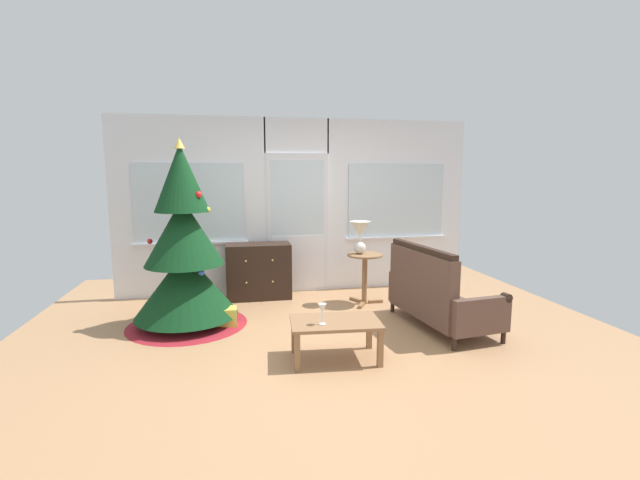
% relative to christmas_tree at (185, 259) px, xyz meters
% --- Properties ---
extents(ground_plane, '(6.76, 6.76, 0.00)m').
position_rel_christmas_tree_xyz_m(ground_plane, '(1.49, -0.81, -0.79)').
color(ground_plane, '#AD7F56').
extents(back_wall_with_door, '(5.20, 0.14, 2.55)m').
position_rel_christmas_tree_xyz_m(back_wall_with_door, '(1.49, 1.27, 0.49)').
color(back_wall_with_door, white).
rests_on(back_wall_with_door, ground).
extents(christmas_tree, '(1.38, 1.38, 2.15)m').
position_rel_christmas_tree_xyz_m(christmas_tree, '(0.00, 0.00, 0.00)').
color(christmas_tree, '#4C331E').
rests_on(christmas_tree, ground).
extents(dresser_cabinet, '(0.90, 0.45, 0.78)m').
position_rel_christmas_tree_xyz_m(dresser_cabinet, '(0.89, 0.98, -0.40)').
color(dresser_cabinet, black).
rests_on(dresser_cabinet, ground).
extents(settee_sofa, '(0.88, 1.51, 0.96)m').
position_rel_christmas_tree_xyz_m(settee_sofa, '(2.81, -0.63, -0.41)').
color(settee_sofa, black).
rests_on(settee_sofa, ground).
extents(side_table, '(0.50, 0.48, 0.69)m').
position_rel_christmas_tree_xyz_m(side_table, '(2.28, 0.42, -0.30)').
color(side_table, '#8E6642').
rests_on(side_table, ground).
extents(table_lamp, '(0.28, 0.28, 0.44)m').
position_rel_christmas_tree_xyz_m(table_lamp, '(2.22, 0.46, 0.18)').
color(table_lamp, silver).
rests_on(table_lamp, side_table).
extents(coffee_table, '(0.87, 0.58, 0.38)m').
position_rel_christmas_tree_xyz_m(coffee_table, '(1.49, -1.28, -0.46)').
color(coffee_table, '#8E6642').
rests_on(coffee_table, ground).
extents(wine_glass, '(0.08, 0.08, 0.20)m').
position_rel_christmas_tree_xyz_m(wine_glass, '(1.35, -1.36, -0.27)').
color(wine_glass, silver).
rests_on(wine_glass, coffee_table).
extents(gift_box, '(0.22, 0.20, 0.22)m').
position_rel_christmas_tree_xyz_m(gift_box, '(0.46, -0.16, -0.68)').
color(gift_box, '#D8C64C').
rests_on(gift_box, ground).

